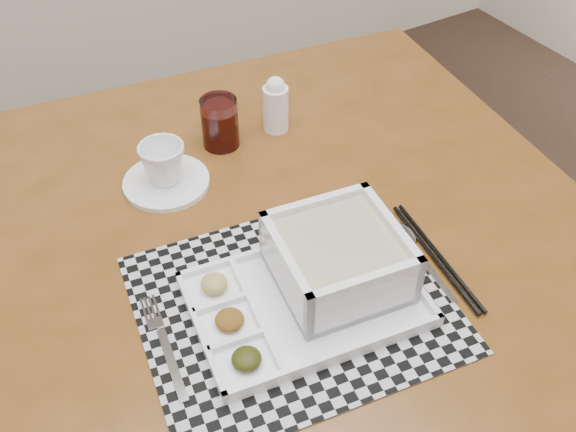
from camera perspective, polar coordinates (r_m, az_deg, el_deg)
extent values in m
cube|color=#51320E|center=(1.02, -1.79, -3.66)|extent=(1.25, 1.25, 0.04)
cylinder|color=#51320E|center=(1.80, 7.56, 2.62)|extent=(0.06, 0.06, 0.79)
cube|color=#51320E|center=(1.41, -8.83, 7.69)|extent=(0.95, 0.17, 0.09)
cube|color=#51320E|center=(1.27, 18.78, 0.58)|extent=(0.17, 0.95, 0.09)
cube|color=#B5B5BE|center=(0.93, 0.42, -7.79)|extent=(0.48, 0.42, 0.00)
cube|color=white|center=(0.92, 1.55, -7.60)|extent=(0.35, 0.26, 0.01)
cube|color=white|center=(0.98, -0.93, -2.75)|extent=(0.32, 0.05, 0.01)
cube|color=white|center=(0.86, 4.48, -12.20)|extent=(0.32, 0.05, 0.01)
cube|color=white|center=(0.89, -7.84, -10.11)|extent=(0.04, 0.22, 0.01)
cube|color=white|center=(0.97, 10.05, -4.32)|extent=(0.04, 0.22, 0.01)
cube|color=white|center=(0.90, -2.86, -8.59)|extent=(0.04, 0.20, 0.01)
cube|color=white|center=(0.87, -4.73, -11.04)|extent=(0.08, 0.02, 0.01)
cube|color=white|center=(0.91, -6.14, -7.80)|extent=(0.08, 0.02, 0.01)
ellipsoid|color=black|center=(0.85, -3.71, -12.55)|extent=(0.04, 0.04, 0.02)
ellipsoid|color=#4E2D0D|center=(0.89, -5.22, -9.16)|extent=(0.04, 0.04, 0.02)
ellipsoid|color=olive|center=(0.93, -6.59, -5.99)|extent=(0.04, 0.04, 0.02)
cube|color=white|center=(0.94, 4.36, -5.26)|extent=(0.20, 0.20, 0.01)
cube|color=white|center=(0.97, 2.38, -0.42)|extent=(0.17, 0.04, 0.09)
cube|color=white|center=(0.87, 6.84, -7.30)|extent=(0.17, 0.04, 0.09)
cube|color=white|center=(0.89, -0.24, -5.17)|extent=(0.04, 0.17, 0.09)
cube|color=white|center=(0.95, 8.92, -2.26)|extent=(0.04, 0.17, 0.09)
cube|color=#BDB18C|center=(0.92, 4.47, -3.85)|extent=(0.17, 0.17, 0.08)
cube|color=silver|center=(0.88, -10.52, -12.95)|extent=(0.03, 0.12, 0.00)
cube|color=silver|center=(0.92, -11.73, -9.30)|extent=(0.02, 0.02, 0.00)
cube|color=silver|center=(0.94, -12.70, -8.09)|extent=(0.01, 0.04, 0.00)
cube|color=silver|center=(0.94, -12.35, -7.99)|extent=(0.01, 0.04, 0.00)
cube|color=silver|center=(0.94, -11.99, -7.89)|extent=(0.01, 0.04, 0.00)
cube|color=silver|center=(0.94, -11.64, -7.79)|extent=(0.01, 0.04, 0.00)
cube|color=silver|center=(0.99, 12.72, -4.98)|extent=(0.03, 0.12, 0.00)
ellipsoid|color=silver|center=(1.04, 10.13, -1.52)|extent=(0.04, 0.06, 0.01)
cylinder|color=black|center=(1.01, 12.85, -3.58)|extent=(0.04, 0.24, 0.01)
cylinder|color=black|center=(1.01, 13.32, -3.41)|extent=(0.04, 0.24, 0.01)
cylinder|color=white|center=(1.13, -10.75, 2.98)|extent=(0.15, 0.15, 0.01)
imported|color=white|center=(1.11, -11.03, 4.61)|extent=(0.09, 0.09, 0.07)
cylinder|color=white|center=(1.18, -6.07, 8.24)|extent=(0.07, 0.07, 0.10)
cylinder|color=#3C0504|center=(1.19, -6.04, 7.81)|extent=(0.06, 0.06, 0.07)
cylinder|color=white|center=(1.22, -1.10, 9.50)|extent=(0.05, 0.05, 0.09)
sphere|color=white|center=(1.19, -1.13, 11.48)|extent=(0.04, 0.04, 0.04)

